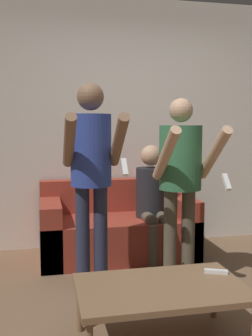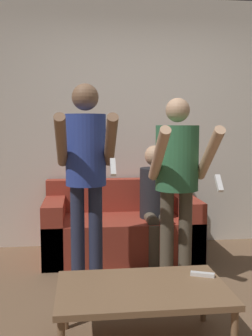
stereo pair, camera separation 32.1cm
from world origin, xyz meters
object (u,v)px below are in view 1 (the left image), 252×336
object	(u,v)px
coffee_table	(161,291)
remote_on_table	(216,272)
person_standing_right	(181,171)
couch	(117,229)
person_seated	(152,197)
person_standing_left	(91,165)

from	to	relation	value
coffee_table	remote_on_table	world-z (taller)	remote_on_table
remote_on_table	person_standing_right	bearing A→B (deg)	89.19
couch	remote_on_table	distance (m)	1.63
person_seated	coffee_table	size ratio (longest dim) A/B	1.12
couch	remote_on_table	bearing A→B (deg)	-77.44
person_standing_right	coffee_table	xyz separation A→B (m)	(-0.42, -0.83, -0.62)
couch	coffee_table	bearing A→B (deg)	-91.72
person_seated	coffee_table	xyz separation A→B (m)	(-0.38, -1.55, -0.28)
person_standing_right	remote_on_table	size ratio (longest dim) A/B	10.16
person_standing_left	couch	bearing A→B (deg)	67.31
person_standing_left	person_seated	world-z (taller)	person_standing_left
couch	remote_on_table	xyz separation A→B (m)	(0.35, -1.59, 0.12)
person_standing_right	person_seated	size ratio (longest dim) A/B	1.36
person_standing_left	person_standing_right	distance (m)	0.73
couch	person_standing_left	bearing A→B (deg)	-112.69
person_standing_right	coffee_table	bearing A→B (deg)	-116.48
coffee_table	person_standing_right	bearing A→B (deg)	63.52
couch	coffee_table	distance (m)	1.71
person_seated	person_standing_left	bearing A→B (deg)	-134.05
person_standing_right	remote_on_table	distance (m)	0.92
couch	remote_on_table	world-z (taller)	couch
coffee_table	remote_on_table	size ratio (longest dim) A/B	6.64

